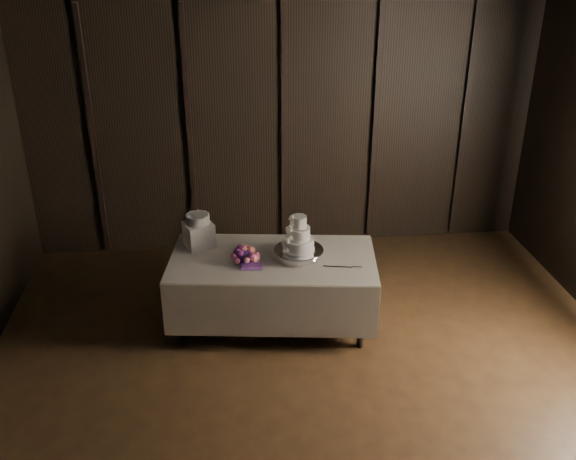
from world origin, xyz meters
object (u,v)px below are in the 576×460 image
Objects in this scene: wedding_cake at (296,237)px; small_cake at (198,219)px; display_table at (273,288)px; box_pedestal at (199,235)px; bouquet at (245,256)px; cake_stand at (299,253)px.

wedding_cake is 1.01m from small_cake.
small_cake is (-0.93, 0.37, 0.07)m from wedding_cake.
display_table is 6.02× the size of wedding_cake.
box_pedestal is 0.17m from small_cake.
wedding_cake is 0.85× the size of bouquet.
bouquet is (-0.27, -0.06, 0.41)m from display_table.
box_pedestal is (-0.44, 0.39, 0.06)m from bouquet.
box_pedestal is 1.12× the size of small_cake.
wedding_cake is (-0.03, -0.01, 0.18)m from cake_stand.
cake_stand is (0.25, -0.03, 0.39)m from display_table.
bouquet is (-0.52, -0.03, 0.02)m from cake_stand.
wedding_cake is (0.23, -0.04, 0.57)m from display_table.
wedding_cake is at bearing -2.32° from display_table.
small_cake reaches higher than cake_stand.
cake_stand is 0.19m from wedding_cake.
box_pedestal reaches higher than cake_stand.
cake_stand reaches higher than display_table.
bouquet reaches higher than cake_stand.
bouquet is at bearing -160.24° from display_table.
small_cake is at bearing 138.53° from bouquet.
cake_stand is 1.86× the size of box_pedestal.
small_cake reaches higher than box_pedestal.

